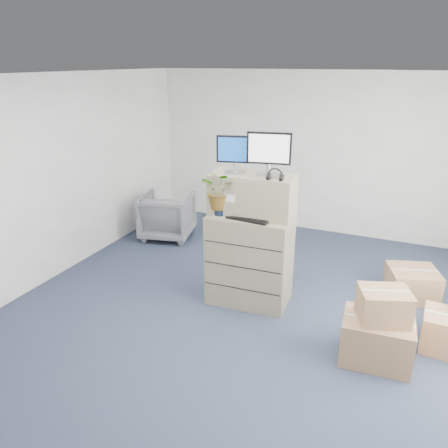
{
  "coord_description": "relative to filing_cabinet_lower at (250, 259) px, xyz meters",
  "views": [
    {
      "loc": [
        1.53,
        -4.09,
        2.95
      ],
      "look_at": [
        -0.44,
        0.4,
        1.1
      ],
      "focal_mm": 35.0,
      "sensor_mm": 36.0,
      "label": 1
    }
  ],
  "objects": [
    {
      "name": "filing_cabinet_lower",
      "position": [
        0.0,
        0.0,
        0.0
      ],
      "size": [
        1.03,
        0.66,
        1.17
      ],
      "primitive_type": "cube",
      "rotation": [
        0.0,
        0.0,
        0.05
      ],
      "color": "#998C69",
      "rests_on": "ground"
    },
    {
      "name": "cardboard_boxes",
      "position": [
        2.06,
        -0.04,
        -0.32
      ],
      "size": [
        1.77,
        2.18,
        0.82
      ],
      "color": "#8F6445",
      "rests_on": "ground"
    },
    {
      "name": "tissue_box",
      "position": [
        0.3,
        0.11,
        0.7
      ],
      "size": [
        0.29,
        0.2,
        0.1
      ],
      "primitive_type": "cube",
      "rotation": [
        0.0,
        0.0,
        0.31
      ],
      "color": "#4694EF",
      "rests_on": "external_drive"
    },
    {
      "name": "water_bottle",
      "position": [
        0.05,
        0.07,
        0.72
      ],
      "size": [
        0.08,
        0.08,
        0.26
      ],
      "primitive_type": "cylinder",
      "color": "gray",
      "rests_on": "filing_cabinet_lower"
    },
    {
      "name": "keyboard",
      "position": [
        0.03,
        -0.14,
        0.6
      ],
      "size": [
        0.54,
        0.27,
        0.03
      ],
      "primitive_type": "cube",
      "rotation": [
        0.0,
        0.0,
        -0.11
      ],
      "color": "black",
      "rests_on": "filing_cabinet_lower"
    },
    {
      "name": "wall_back",
      "position": [
        0.18,
        2.88,
        0.81
      ],
      "size": [
        6.0,
        0.02,
        2.8
      ],
      "primitive_type": "cube",
      "color": "silver",
      "rests_on": "ground"
    },
    {
      "name": "monitor_right",
      "position": [
        0.19,
        0.05,
        1.37
      ],
      "size": [
        0.51,
        0.24,
        0.51
      ],
      "rotation": [
        0.0,
        0.0,
        0.18
      ],
      "color": "#99999E",
      "rests_on": "filing_cabinet_upper"
    },
    {
      "name": "monitor_left",
      "position": [
        -0.22,
        0.03,
        1.34
      ],
      "size": [
        0.44,
        0.22,
        0.44
      ],
      "rotation": [
        0.0,
        0.0,
        0.25
      ],
      "color": "#99999E",
      "rests_on": "filing_cabinet_upper"
    },
    {
      "name": "office_chair",
      "position": [
        -2.08,
        1.46,
        -0.15
      ],
      "size": [
        1.0,
        0.96,
        0.86
      ],
      "primitive_type": "imported",
      "rotation": [
        0.0,
        0.0,
        3.38
      ],
      "color": "slate",
      "rests_on": "ground"
    },
    {
      "name": "filing_cabinet_upper",
      "position": [
        -0.0,
        0.06,
        0.84
      ],
      "size": [
        1.03,
        0.55,
        0.5
      ],
      "primitive_type": "cube",
      "rotation": [
        0.0,
        0.0,
        0.05
      ],
      "color": "#998C69",
      "rests_on": "filing_cabinet_lower"
    },
    {
      "name": "ground",
      "position": [
        0.18,
        -0.63,
        -0.59
      ],
      "size": [
        7.0,
        7.0,
        0.0
      ],
      "primitive_type": "plane",
      "color": "#283449",
      "rests_on": "ground"
    },
    {
      "name": "headphones",
      "position": [
        0.32,
        -0.1,
        1.14
      ],
      "size": [
        0.18,
        0.03,
        0.18
      ],
      "primitive_type": "torus",
      "rotation": [
        1.57,
        0.0,
        0.05
      ],
      "color": "black",
      "rests_on": "filing_cabinet_upper"
    },
    {
      "name": "external_drive",
      "position": [
        0.38,
        0.14,
        0.62
      ],
      "size": [
        0.22,
        0.17,
        0.06
      ],
      "primitive_type": "cube",
      "rotation": [
        0.0,
        0.0,
        -0.1
      ],
      "color": "black",
      "rests_on": "filing_cabinet_lower"
    },
    {
      "name": "mouse",
      "position": [
        0.35,
        -0.07,
        0.61
      ],
      "size": [
        0.13,
        0.11,
        0.04
      ],
      "primitive_type": "ellipsoid",
      "rotation": [
        0.0,
        0.0,
        0.34
      ],
      "color": "silver",
      "rests_on": "filing_cabinet_lower"
    },
    {
      "name": "potted_plant",
      "position": [
        -0.34,
        -0.15,
        0.84
      ],
      "size": [
        0.5,
        0.53,
        0.45
      ],
      "rotation": [
        0.0,
        0.0,
        0.05
      ],
      "color": "#93AE8C",
      "rests_on": "filing_cabinet_lower"
    },
    {
      "name": "phone_dock",
      "position": [
        -0.09,
        0.06,
        0.64
      ],
      "size": [
        0.08,
        0.06,
        0.16
      ],
      "rotation": [
        0.0,
        0.0,
        0.05
      ],
      "color": "silver",
      "rests_on": "filing_cabinet_lower"
    }
  ]
}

